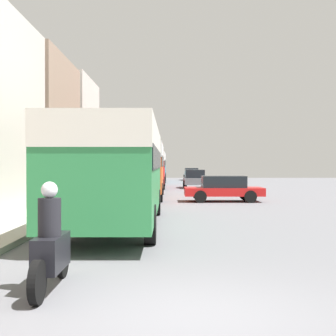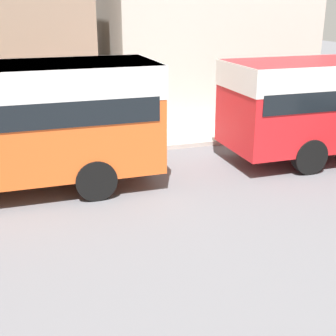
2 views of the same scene
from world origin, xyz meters
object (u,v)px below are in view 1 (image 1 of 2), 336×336
object	(u,v)px
pedestrian_near_curb	(125,172)
bus_lead	(119,163)
motorcycle_behind_lead	(52,247)
bus_rear	(156,164)
car_distant	(225,188)
bus_third_in_line	(151,165)
car_crossing	(196,179)
car_far_curb	(193,174)
bus_following	(142,163)

from	to	relation	value
pedestrian_near_curb	bus_lead	bearing A→B (deg)	-84.89
bus_lead	motorcycle_behind_lead	bearing A→B (deg)	-91.84
bus_rear	car_distant	size ratio (longest dim) A/B	2.50
bus_third_in_line	motorcycle_behind_lead	world-z (taller)	bus_third_in_line
bus_third_in_line	car_crossing	world-z (taller)	bus_third_in_line
car_crossing	pedestrian_near_curb	xyz separation A→B (m)	(-7.57, 18.24, 0.25)
bus_third_in_line	motorcycle_behind_lead	xyz separation A→B (m)	(-0.34, -31.54, -1.23)
motorcycle_behind_lead	pedestrian_near_curb	size ratio (longest dim) A/B	1.29
bus_third_in_line	car_far_curb	distance (m)	18.43
bus_following	bus_rear	xyz separation A→B (m)	(0.09, 24.22, -0.01)
car_distant	bus_rear	bearing A→B (deg)	-170.52
bus_rear	car_far_curb	size ratio (longest dim) A/B	2.70
car_distant	bus_third_in_line	bearing A→B (deg)	-162.52
motorcycle_behind_lead	car_distant	world-z (taller)	motorcycle_behind_lead
bus_third_in_line	car_distant	bearing A→B (deg)	-72.52
car_far_curb	pedestrian_near_curb	size ratio (longest dim) A/B	2.21
bus_lead	pedestrian_near_curb	xyz separation A→B (m)	(-3.75, 41.92, -1.02)
bus_third_in_line	bus_rear	bearing A→B (deg)	89.95
motorcycle_behind_lead	car_crossing	distance (m)	31.47
car_crossing	motorcycle_behind_lead	bearing A→B (deg)	-97.42
bus_following	car_distant	distance (m)	5.35
car_distant	pedestrian_near_curb	world-z (taller)	pedestrian_near_curb
bus_rear	pedestrian_near_curb	size ratio (longest dim) A/B	5.97
bus_rear	car_crossing	world-z (taller)	bus_rear
bus_lead	bus_rear	distance (m)	36.54
car_crossing	car_far_curb	world-z (taller)	car_crossing
bus_rear	motorcycle_behind_lead	size ratio (longest dim) A/B	4.62
bus_rear	car_far_curb	bearing A→B (deg)	50.79
bus_lead	car_far_curb	bearing A→B (deg)	83.91
car_far_curb	car_distant	world-z (taller)	car_far_curb
motorcycle_behind_lead	bus_third_in_line	bearing A→B (deg)	89.38
bus_lead	bus_rear	xyz separation A→B (m)	(0.11, 36.54, -0.02)
car_far_curb	pedestrian_near_curb	bearing A→B (deg)	-0.26
bus_lead	motorcycle_behind_lead	distance (m)	7.65
bus_lead	car_distant	distance (m)	10.92
car_far_curb	pedestrian_near_curb	world-z (taller)	pedestrian_near_curb
pedestrian_near_curb	car_distant	bearing A→B (deg)	-75.48
bus_rear	car_crossing	xyz separation A→B (m)	(3.71, -12.86, -1.24)
bus_rear	motorcycle_behind_lead	bearing A→B (deg)	-90.45
motorcycle_behind_lead	car_distant	size ratio (longest dim) A/B	0.54
bus_lead	pedestrian_near_curb	bearing A→B (deg)	95.11
bus_following	pedestrian_near_curb	bearing A→B (deg)	97.26
bus_third_in_line	car_far_curb	bearing A→B (deg)	76.26
motorcycle_behind_lead	bus_rear	bearing A→B (deg)	89.55
bus_rear	bus_third_in_line	bearing A→B (deg)	-90.05
bus_following	car_distant	world-z (taller)	bus_following
bus_lead	car_far_curb	size ratio (longest dim) A/B	2.80
bus_following	car_crossing	xyz separation A→B (m)	(3.80, 11.36, -1.25)
bus_following	bus_rear	distance (m)	24.22
car_far_curb	pedestrian_near_curb	xyz separation A→B (m)	(-8.21, 0.04, 0.26)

